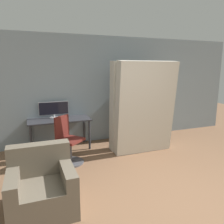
{
  "coord_description": "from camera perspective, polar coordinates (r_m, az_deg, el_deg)",
  "views": [
    {
      "loc": [
        -1.79,
        -2.16,
        1.9
      ],
      "look_at": [
        -0.28,
        1.77,
        1.05
      ],
      "focal_mm": 35.0,
      "sensor_mm": 36.0,
      "label": 1
    }
  ],
  "objects": [
    {
      "name": "ground_plane",
      "position": [
        3.39,
        16.81,
        -23.25
      ],
      "size": [
        16.0,
        16.0,
        0.0
      ],
      "primitive_type": "plane",
      "color": "brown"
    },
    {
      "name": "wall_back",
      "position": [
        5.73,
        -2.67,
        5.89
      ],
      "size": [
        8.0,
        0.06,
        2.7
      ],
      "color": "gray",
      "rests_on": "ground"
    },
    {
      "name": "desk",
      "position": [
        5.26,
        -13.55,
        -2.8
      ],
      "size": [
        1.42,
        0.63,
        0.73
      ],
      "color": "#2D2D33",
      "rests_on": "ground"
    },
    {
      "name": "monitor",
      "position": [
        5.37,
        -14.95,
        0.73
      ],
      "size": [
        0.7,
        0.22,
        0.39
      ],
      "color": "#B7B7BC",
      "rests_on": "desk"
    },
    {
      "name": "office_chair",
      "position": [
        4.53,
        -11.37,
        -8.16
      ],
      "size": [
        0.62,
        0.62,
        0.96
      ],
      "color": "#4C4C51",
      "rests_on": "ground"
    },
    {
      "name": "bookshelf",
      "position": [
        6.09,
        7.64,
        1.01
      ],
      "size": [
        0.6,
        0.32,
        1.68
      ],
      "color": "#2D2319",
      "rests_on": "ground"
    },
    {
      "name": "mattress_near",
      "position": [
        4.89,
        8.75,
        1.02
      ],
      "size": [
        1.36,
        0.44,
        2.06
      ],
      "color": "beige",
      "rests_on": "ground"
    },
    {
      "name": "mattress_far",
      "position": [
        5.17,
        6.95,
        1.61
      ],
      "size": [
        1.36,
        0.33,
        2.05
      ],
      "color": "beige",
      "rests_on": "ground"
    },
    {
      "name": "armchair",
      "position": [
        3.27,
        -17.87,
        -18.06
      ],
      "size": [
        0.85,
        0.8,
        0.85
      ],
      "color": "#665B4C",
      "rests_on": "ground"
    }
  ]
}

